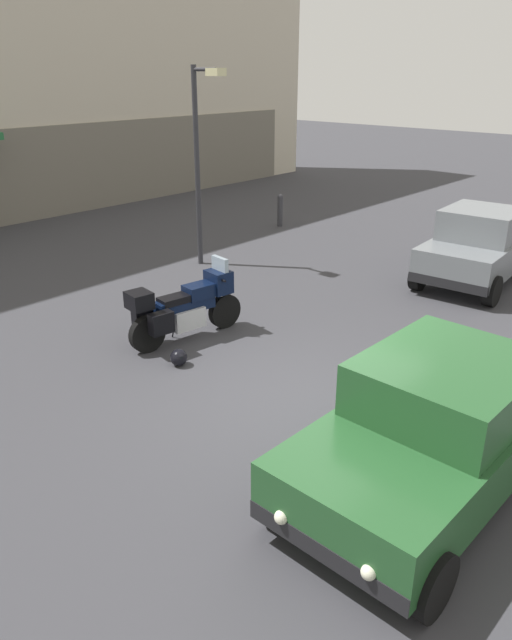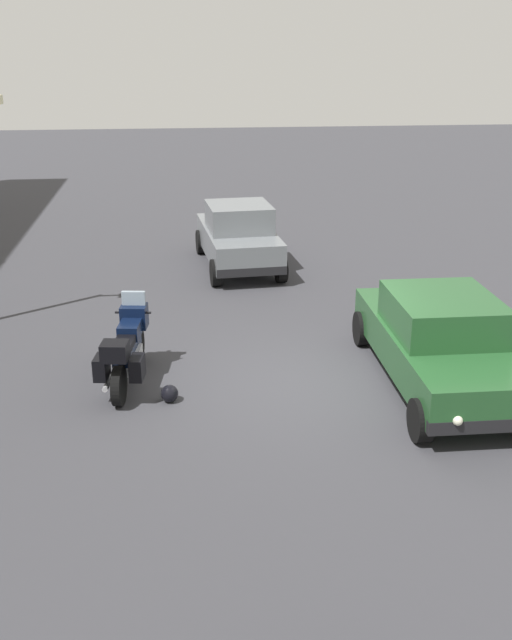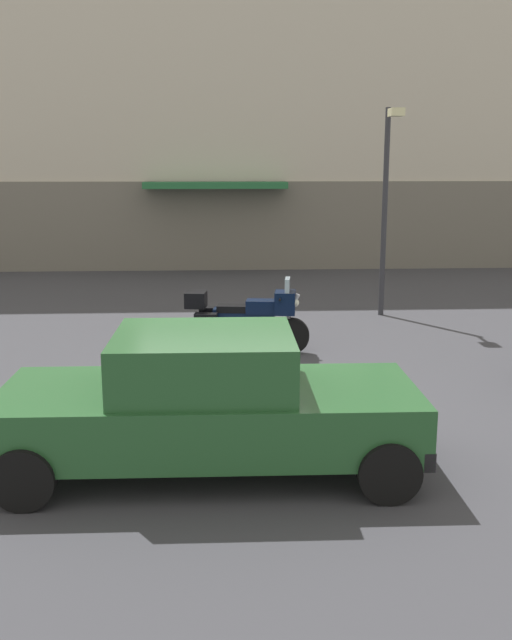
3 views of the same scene
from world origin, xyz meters
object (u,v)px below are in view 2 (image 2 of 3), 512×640
car_hatchback_near (238,236)px  car_sedan_far (439,340)px  motorcycle (127,349)px  helmet (170,394)px

car_hatchback_near → car_sedan_far: (-7.16, -2.67, -0.03)m
motorcycle → helmet: size_ratio=8.06×
motorcycle → helmet: bearing=-130.0°
motorcycle → car_sedan_far: bearing=-88.7°
car_sedan_far → motorcycle: bearing=-95.8°
motorcycle → helmet: motorcycle is taller
helmet → car_hatchback_near: (7.32, -1.74, 0.67)m
car_hatchback_near → car_sedan_far: car_hatchback_near is taller
car_sedan_far → helmet: bearing=-87.1°
motorcycle → car_sedan_far: car_sedan_far is taller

